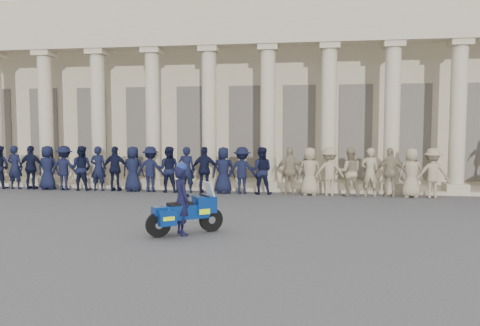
{
  "coord_description": "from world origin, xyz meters",
  "views": [
    {
      "loc": [
        3.16,
        -12.32,
        2.75
      ],
      "look_at": [
        0.88,
        2.73,
        1.6
      ],
      "focal_mm": 35.0,
      "sensor_mm": 36.0,
      "label": 1
    }
  ],
  "objects": [
    {
      "name": "officer_rank",
      "position": [
        -1.26,
        6.82,
        0.98
      ],
      "size": [
        19.75,
        0.74,
        1.96
      ],
      "color": "black",
      "rests_on": "ground"
    },
    {
      "name": "ground",
      "position": [
        0.0,
        0.0,
        0.0
      ],
      "size": [
        90.0,
        90.0,
        0.0
      ],
      "primitive_type": "plane",
      "color": "#434346",
      "rests_on": "ground"
    },
    {
      "name": "rider",
      "position": [
        -0.1,
        -0.81,
        0.93
      ],
      "size": [
        0.73,
        0.78,
        1.88
      ],
      "rotation": [
        0.0,
        0.0,
        2.19
      ],
      "color": "black",
      "rests_on": "ground"
    },
    {
      "name": "building",
      "position": [
        -0.0,
        14.74,
        4.52
      ],
      "size": [
        40.0,
        12.5,
        9.0
      ],
      "color": "tan",
      "rests_on": "ground"
    },
    {
      "name": "motorcycle",
      "position": [
        -0.01,
        -0.74,
        0.58
      ],
      "size": [
        1.77,
        1.46,
        1.33
      ],
      "rotation": [
        0.0,
        0.0,
        0.62
      ],
      "color": "black",
      "rests_on": "ground"
    }
  ]
}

